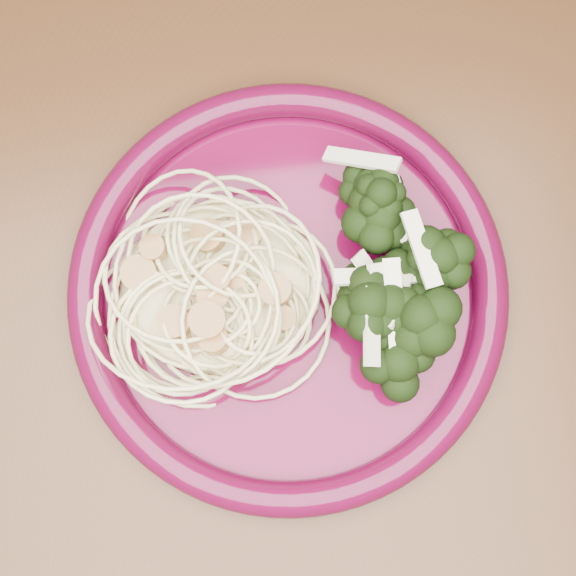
{
  "coord_description": "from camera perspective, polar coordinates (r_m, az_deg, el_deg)",
  "views": [
    {
      "loc": [
        -0.12,
        -0.06,
        1.26
      ],
      "look_at": [
        -0.1,
        0.04,
        0.77
      ],
      "focal_mm": 50.0,
      "sensor_mm": 36.0,
      "label": 1
    }
  ],
  "objects": [
    {
      "name": "scallop_cluster",
      "position": [
        0.47,
        -5.24,
        1.11
      ],
      "size": [
        0.12,
        0.12,
        0.04
      ],
      "primitive_type": null,
      "rotation": [
        0.0,
        0.0,
        -0.19
      ],
      "color": "#B47F44",
      "rests_on": "spaghetti_pile"
    },
    {
      "name": "dining_table",
      "position": [
        0.62,
        10.02,
        -4.46
      ],
      "size": [
        1.2,
        0.8,
        0.75
      ],
      "color": "#472814",
      "rests_on": "ground"
    },
    {
      "name": "broccoli_pile",
      "position": [
        0.49,
        6.12,
        -0.17
      ],
      "size": [
        0.11,
        0.15,
        0.05
      ],
      "primitive_type": "ellipsoid",
      "rotation": [
        0.0,
        0.0,
        -0.19
      ],
      "color": "black",
      "rests_on": "dinner_plate"
    },
    {
      "name": "onion_garnish",
      "position": [
        0.46,
        6.51,
        0.54
      ],
      "size": [
        0.08,
        0.1,
        0.05
      ],
      "primitive_type": null,
      "rotation": [
        0.0,
        0.0,
        -0.19
      ],
      "color": "beige",
      "rests_on": "broccoli_pile"
    },
    {
      "name": "dinner_plate",
      "position": [
        0.51,
        0.0,
        -0.21
      ],
      "size": [
        0.33,
        0.33,
        0.02
      ],
      "rotation": [
        0.0,
        0.0,
        -0.19
      ],
      "color": "#4F0525",
      "rests_on": "dining_table"
    },
    {
      "name": "spaghetti_pile",
      "position": [
        0.5,
        -4.91,
        0.33
      ],
      "size": [
        0.15,
        0.14,
        0.03
      ],
      "primitive_type": "ellipsoid",
      "rotation": [
        0.0,
        0.0,
        -0.19
      ],
      "color": "beige",
      "rests_on": "dinner_plate"
    }
  ]
}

